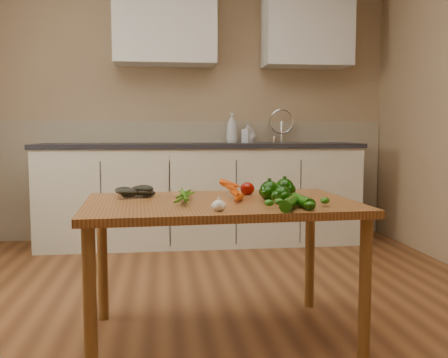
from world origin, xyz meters
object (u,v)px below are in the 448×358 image
object	(u,v)px
pepper_a	(269,191)
zucchini_a	(302,201)
soap_bottle_a	(232,128)
tomato_c	(284,189)
soap_bottle_b	(248,133)
garlic_bulb	(219,206)
carrot_bunch	(218,194)
tomato_a	(247,189)
pepper_b	(285,188)
soap_bottle_c	(249,134)
leafy_greens	(136,188)
tomato_b	(270,190)
table	(220,216)
pepper_c	(282,195)
zucchini_b	(289,204)

from	to	relation	value
pepper_a	zucchini_a	world-z (taller)	pepper_a
soap_bottle_a	tomato_c	world-z (taller)	soap_bottle_a
soap_bottle_b	garlic_bulb	bearing A→B (deg)	-50.36
carrot_bunch	tomato_c	distance (m)	0.37
zucchini_a	soap_bottle_b	bearing A→B (deg)	85.73
tomato_a	zucchini_a	size ratio (longest dim) A/B	0.35
pepper_b	soap_bottle_c	bearing A→B (deg)	84.56
leafy_greens	tomato_a	world-z (taller)	leafy_greens
pepper_b	tomato_b	world-z (taller)	pepper_b
table	zucchini_a	distance (m)	0.42
carrot_bunch	garlic_bulb	world-z (taller)	carrot_bunch
soap_bottle_a	soap_bottle_c	size ratio (longest dim) A/B	1.75
pepper_c	tomato_c	bearing A→B (deg)	73.81
pepper_b	soap_bottle_a	bearing A→B (deg)	88.90
soap_bottle_c	soap_bottle_b	bearing A→B (deg)	-70.92
soap_bottle_b	soap_bottle_c	world-z (taller)	soap_bottle_b
table	garlic_bulb	distance (m)	0.32
soap_bottle_c	tomato_a	size ratio (longest dim) A/B	2.16
pepper_c	tomato_b	distance (m)	0.29
soap_bottle_a	garlic_bulb	distance (m)	2.62
carrot_bunch	tomato_b	distance (m)	0.31
carrot_bunch	pepper_b	xyz separation A→B (m)	(0.34, 0.04, 0.02)
soap_bottle_a	tomato_a	xyz separation A→B (m)	(-0.21, -2.07, -0.33)
soap_bottle_a	soap_bottle_b	distance (m)	0.15
soap_bottle_a	soap_bottle_b	world-z (taller)	soap_bottle_a
carrot_bunch	garlic_bulb	xyz separation A→B (m)	(-0.03, -0.33, -0.01)
soap_bottle_c	pepper_b	bearing A→B (deg)	-28.27
table	tomato_b	world-z (taller)	tomato_b
table	tomato_b	size ratio (longest dim) A/B	18.93
pepper_a	zucchini_b	world-z (taller)	pepper_a
table	soap_bottle_b	bearing A→B (deg)	74.27
pepper_b	tomato_a	distance (m)	0.21
soap_bottle_c	carrot_bunch	distance (m)	2.31
soap_bottle_a	zucchini_b	distance (m)	2.59
pepper_a	zucchini_a	size ratio (longest dim) A/B	0.45
leafy_greens	tomato_c	size ratio (longest dim) A/B	2.31
tomato_c	zucchini_b	size ratio (longest dim) A/B	0.45
tomato_a	soap_bottle_a	bearing A→B (deg)	84.25
pepper_b	zucchini_b	xyz separation A→B (m)	(-0.07, -0.38, -0.02)
soap_bottle_a	garlic_bulb	world-z (taller)	soap_bottle_a
tomato_c	carrot_bunch	bearing A→B (deg)	-162.87
pepper_b	garlic_bulb	bearing A→B (deg)	-134.88
soap_bottle_b	tomato_b	world-z (taller)	soap_bottle_b
soap_bottle_a	tomato_c	distance (m)	2.15
tomato_a	zucchini_a	xyz separation A→B (m)	(0.17, -0.43, -0.01)
soap_bottle_b	tomato_c	bearing A→B (deg)	-42.61
pepper_b	tomato_b	bearing A→B (deg)	124.79
tomato_c	zucchini_b	bearing A→B (deg)	-101.49
table	pepper_b	distance (m)	0.36
tomato_b	zucchini_b	world-z (taller)	tomato_b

